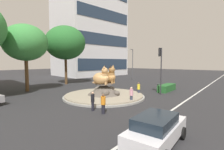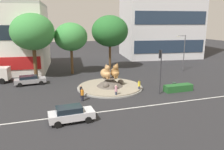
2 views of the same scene
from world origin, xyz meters
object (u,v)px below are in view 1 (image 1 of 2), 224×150
(streetlight_arm, at_px, (132,62))
(pedestrian_black_shirt, at_px, (93,101))
(pedestrian_orange_shirt, at_px, (103,103))
(hatchback_near_shophouse, at_px, (157,129))
(cat_statue_tabby, at_px, (109,76))
(second_tree_near_tower, at_px, (65,43))
(third_tree_left, at_px, (25,43))
(cat_statue_calico, at_px, (101,77))
(pedestrian_pink_shirt, at_px, (131,95))
(litter_bin, at_px, (159,87))
(office_tower, at_px, (89,20))
(traffic_light_mast, at_px, (160,63))
(pedestrian_yellow_shirt, at_px, (139,89))

(streetlight_arm, height_order, pedestrian_black_shirt, streetlight_arm)
(pedestrian_orange_shirt, height_order, hatchback_near_shophouse, pedestrian_orange_shirt)
(hatchback_near_shophouse, bearing_deg, cat_statue_tabby, 48.52)
(second_tree_near_tower, relative_size, third_tree_left, 1.15)
(cat_statue_calico, bearing_deg, third_tree_left, 175.93)
(cat_statue_calico, relative_size, third_tree_left, 0.25)
(pedestrian_pink_shirt, bearing_deg, second_tree_near_tower, 99.00)
(pedestrian_pink_shirt, bearing_deg, streetlight_arm, 55.32)
(cat_statue_tabby, bearing_deg, pedestrian_pink_shirt, -11.06)
(litter_bin, bearing_deg, office_tower, 64.76)
(streetlight_arm, xyz_separation_m, pedestrian_pink_shirt, (-17.12, -10.43, -3.14))
(litter_bin, bearing_deg, pedestrian_pink_shirt, -174.54)
(traffic_light_mast, height_order, second_tree_near_tower, second_tree_near_tower)
(third_tree_left, xyz_separation_m, litter_bin, (12.46, -14.02, -6.24))
(office_tower, xyz_separation_m, pedestrian_orange_shirt, (-26.70, -29.20, -16.23))
(office_tower, height_order, second_tree_near_tower, office_tower)
(pedestrian_pink_shirt, bearing_deg, cat_statue_tabby, 97.14)
(traffic_light_mast, distance_m, office_tower, 36.38)
(cat_statue_tabby, relative_size, streetlight_arm, 0.32)
(cat_statue_tabby, bearing_deg, litter_bin, 75.75)
(cat_statue_calico, xyz_separation_m, office_tower, (22.61, 25.33, 14.71))
(traffic_light_mast, xyz_separation_m, streetlight_arm, (11.29, 10.97, -0.02))
(pedestrian_black_shirt, distance_m, litter_bin, 13.33)
(litter_bin, bearing_deg, hatchback_near_shophouse, -157.95)
(cat_statue_tabby, xyz_separation_m, pedestrian_black_shirt, (-5.39, -2.61, -1.52))
(pedestrian_pink_shirt, height_order, pedestrian_orange_shirt, pedestrian_pink_shirt)
(cat_statue_tabby, xyz_separation_m, third_tree_left, (-4.53, 11.13, 4.31))
(traffic_light_mast, relative_size, streetlight_arm, 0.85)
(office_tower, bearing_deg, cat_statue_tabby, -121.82)
(cat_statue_calico, relative_size, traffic_light_mast, 0.40)
(pedestrian_yellow_shirt, relative_size, pedestrian_black_shirt, 0.99)
(hatchback_near_shophouse, bearing_deg, office_tower, 48.15)
(cat_statue_calico, xyz_separation_m, pedestrian_pink_shirt, (0.24, -3.78, -1.51))
(pedestrian_pink_shirt, distance_m, litter_bin, 9.12)
(second_tree_near_tower, xyz_separation_m, pedestrian_yellow_shirt, (-0.72, -15.53, -6.68))
(cat_statue_tabby, relative_size, pedestrian_black_shirt, 1.37)
(pedestrian_yellow_shirt, distance_m, pedestrian_pink_shirt, 4.01)
(cat_statue_tabby, height_order, traffic_light_mast, traffic_light_mast)
(pedestrian_yellow_shirt, distance_m, pedestrian_black_shirt, 8.04)
(pedestrian_pink_shirt, relative_size, pedestrian_orange_shirt, 1.01)
(cat_statue_tabby, bearing_deg, third_tree_left, -152.10)
(third_tree_left, bearing_deg, cat_statue_calico, -74.15)
(office_tower, distance_m, litter_bin, 35.37)
(streetlight_arm, relative_size, pedestrian_black_shirt, 4.28)
(cat_statue_calico, bearing_deg, cat_statue_tabby, 69.17)
(pedestrian_black_shirt, bearing_deg, streetlight_arm, 107.67)
(third_tree_left, distance_m, pedestrian_black_shirt, 14.96)
(office_tower, xyz_separation_m, third_tree_left, (-25.77, -14.22, -10.37))
(cat_statue_calico, bearing_deg, hatchback_near_shophouse, -53.80)
(traffic_light_mast, bearing_deg, hatchback_near_shophouse, 104.72)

